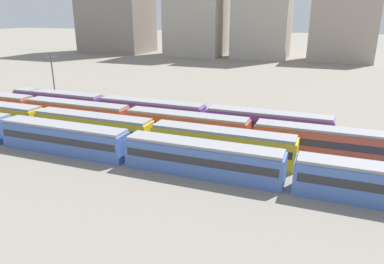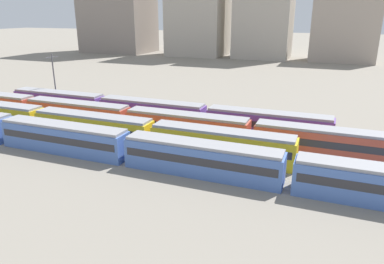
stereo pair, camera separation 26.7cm
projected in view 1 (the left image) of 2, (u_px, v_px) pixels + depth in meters
name	position (u px, v px, depth m)	size (l,w,h in m)	color
ground_plane	(19.00, 123.00, 58.98)	(600.00, 600.00, 0.00)	gray
train_track_0	(128.00, 147.00, 42.82)	(74.70, 3.06, 3.75)	#4C70BC
train_track_1	(93.00, 127.00, 50.40)	(55.80, 3.06, 3.75)	yellow
train_track_2	(186.00, 126.00, 50.87)	(93.60, 3.06, 3.75)	#BC4C38
train_track_3	(151.00, 112.00, 58.29)	(55.80, 3.06, 3.75)	#6B429E
catenary_pole_1	(53.00, 78.00, 67.36)	(0.24, 3.20, 9.98)	#4C4C51
distant_building_1	(197.00, 4.00, 145.60)	(22.54, 20.39, 41.24)	#B2A899
distant_building_2	(263.00, 4.00, 136.51)	(21.11, 17.24, 40.62)	#B2A899
distant_building_3	(343.00, 27.00, 129.12)	(22.45, 15.22, 24.16)	#A89989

